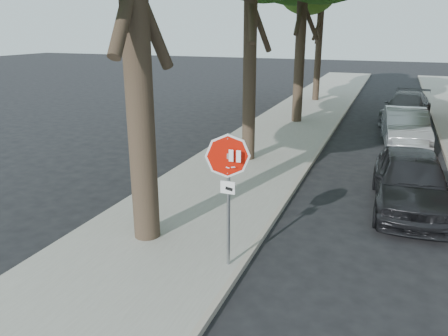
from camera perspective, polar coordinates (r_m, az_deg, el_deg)
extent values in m
plane|color=black|center=(8.57, 5.07, -13.91)|extent=(120.00, 120.00, 0.00)
cube|color=gray|center=(20.04, 7.92, 4.89)|extent=(4.00, 55.00, 0.12)
cube|color=#9E9384|center=(19.68, 13.74, 4.33)|extent=(0.12, 55.00, 0.13)
cube|color=#9E9384|center=(19.64, 26.54, 2.91)|extent=(0.12, 55.00, 0.13)
cylinder|color=gray|center=(8.12, 0.59, -4.45)|extent=(0.06, 0.06, 2.60)
cube|color=#99999E|center=(7.79, 0.53, 1.60)|extent=(0.05, 0.06, 0.10)
cylinder|color=#99999E|center=(7.79, 0.52, 1.59)|extent=(0.76, 0.32, 0.82)
cylinder|color=white|center=(7.78, 0.48, 1.57)|extent=(0.76, 0.32, 0.82)
cylinder|color=red|center=(7.77, 0.47, 1.56)|extent=(0.68, 0.29, 0.74)
cube|color=white|center=(7.83, -0.99, 1.83)|extent=(0.08, 0.00, 0.22)
cube|color=white|center=(7.78, -0.04, 1.73)|extent=(0.08, 0.00, 0.22)
cube|color=white|center=(7.73, 0.93, 1.63)|extent=(0.08, 0.00, 0.22)
cube|color=white|center=(7.69, 1.91, 1.52)|extent=(0.08, 0.00, 0.22)
cube|color=silver|center=(7.85, -0.32, 0.28)|extent=(0.08, 0.00, 0.03)
cube|color=silver|center=(7.82, 0.43, 0.06)|extent=(0.08, 0.00, 0.03)
cube|color=silver|center=(7.78, 1.19, 0.11)|extent=(0.08, 0.00, 0.03)
cube|color=white|center=(7.97, 0.49, -2.56)|extent=(0.28, 0.02, 0.24)
cube|color=black|center=(7.96, 0.66, -2.75)|extent=(0.15, 0.00, 0.08)
cylinder|color=black|center=(8.90, -11.67, 19.89)|extent=(0.56, 0.56, 9.50)
cylinder|color=black|center=(14.75, 3.49, 19.27)|extent=(0.44, 0.44, 9.50)
cylinder|color=black|center=(21.48, 10.14, 19.26)|extent=(0.48, 0.48, 10.00)
cylinder|color=black|center=(28.41, 12.43, 17.72)|extent=(0.40, 0.40, 9.00)
imported|color=black|center=(12.16, 23.25, -1.54)|extent=(2.06, 4.59, 1.53)
imported|color=#9B9DA2|center=(18.77, 22.58, 4.90)|extent=(1.94, 4.55, 1.46)
imported|color=#4B4C50|center=(23.68, 22.73, 7.30)|extent=(2.63, 5.16, 1.43)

